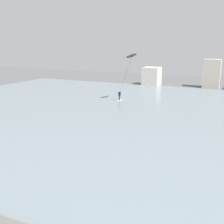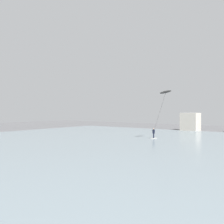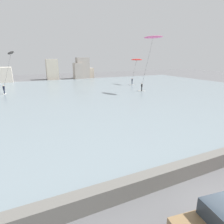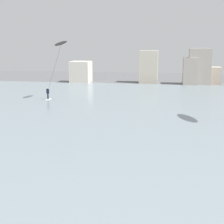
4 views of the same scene
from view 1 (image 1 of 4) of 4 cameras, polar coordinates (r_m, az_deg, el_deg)
water_bay at (r=37.48m, az=12.27°, el=-1.09°), size 84.00×52.00×0.10m
far_shore_buildings at (r=63.50m, az=21.59°, el=6.62°), size 28.04×5.63×6.59m
kitesurfer_black at (r=45.77m, az=3.65°, el=10.20°), size 2.98×2.78×7.87m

